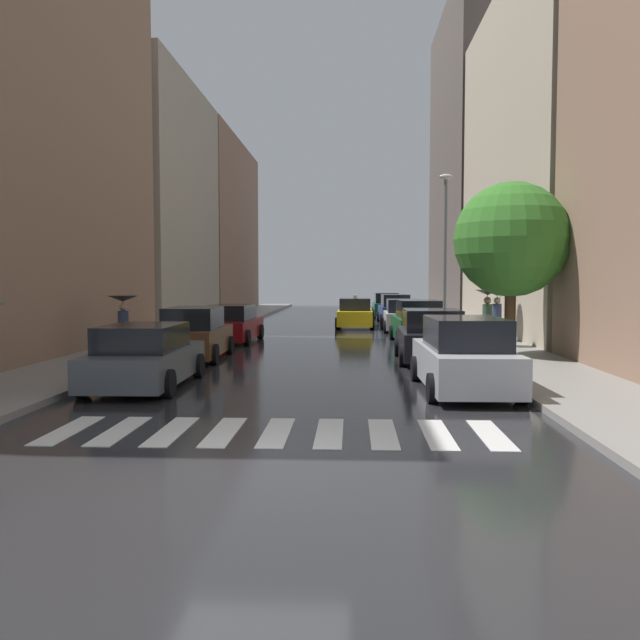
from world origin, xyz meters
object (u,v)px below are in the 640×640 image
parked_car_left_third (232,324)px  street_tree_right (511,240)px  parked_car_right_nearest (464,357)px  parked_car_right_fifth (395,310)px  parked_car_left_second (195,335)px  parked_car_right_sixth (386,306)px  taxi_midroad (355,314)px  pedestrian_far_side (123,311)px  pedestrian_near_tree (497,303)px  lamp_post_right (445,242)px  parked_car_left_nearest (145,357)px  parked_car_right_second (431,337)px  parked_car_right_third (418,323)px  pedestrian_foreground (487,306)px  parked_car_right_fourth (404,316)px

parked_car_left_third → street_tree_right: size_ratio=0.85×
parked_car_right_nearest → parked_car_right_fifth: 24.70m
parked_car_left_second → parked_car_right_sixth: (7.58, 24.96, 0.01)m
taxi_midroad → pedestrian_far_side: size_ratio=2.36×
parked_car_right_nearest → pedestrian_near_tree: (3.24, 11.38, 0.86)m
parked_car_right_fifth → pedestrian_far_side: pedestrian_far_side is taller
parked_car_right_nearest → lamp_post_right: size_ratio=0.65×
pedestrian_near_tree → parked_car_left_second: bearing=-134.8°
parked_car_left_nearest → street_tree_right: bearing=-59.9°
parked_car_left_third → parked_car_right_second: 9.89m
taxi_midroad → parked_car_left_second: bearing=161.1°
street_tree_right → lamp_post_right: lamp_post_right is taller
parked_car_right_third → parked_car_right_fifth: (-0.09, 12.85, -0.02)m
parked_car_right_sixth → pedestrian_far_side: size_ratio=2.38×
parked_car_left_nearest → pedestrian_foreground: bearing=-49.0°
parked_car_right_fourth → parked_car_right_fifth: size_ratio=0.99×
pedestrian_near_tree → pedestrian_far_side: (-13.59, -4.82, -0.12)m
parked_car_right_second → lamp_post_right: lamp_post_right is taller
parked_car_left_third → parked_car_right_third: (7.77, -0.18, 0.09)m
parked_car_left_third → pedestrian_foreground: 10.48m
parked_car_right_sixth → lamp_post_right: size_ratio=0.63×
parked_car_left_second → pedestrian_far_side: 2.77m
lamp_post_right → street_tree_right: bearing=-84.1°
parked_car_right_fifth → parked_car_right_nearest: bearing=178.3°
pedestrian_foreground → pedestrian_far_side: pedestrian_foreground is taller
parked_car_left_second → parked_car_right_third: bearing=-54.3°
parked_car_left_third → street_tree_right: street_tree_right is taller
parked_car_right_nearest → pedestrian_near_tree: size_ratio=2.32×
parked_car_left_nearest → street_tree_right: 12.30m
parked_car_left_nearest → parked_car_right_third: size_ratio=1.09×
parked_car_left_second → pedestrian_near_tree: 12.29m
parked_car_right_third → taxi_midroad: 9.14m
parked_car_right_fourth → lamp_post_right: (1.63, -2.93, 3.56)m
street_tree_right → parked_car_left_third: bearing=151.3°
parked_car_right_third → parked_car_right_nearest: bearing=177.5°
pedestrian_foreground → lamp_post_right: 6.46m
parked_car_left_third → parked_car_right_nearest: parked_car_right_nearest is taller
parked_car_right_third → pedestrian_near_tree: 3.27m
parked_car_right_second → pedestrian_near_tree: 6.67m
parked_car_left_second → taxi_midroad: taxi_midroad is taller
parked_car_right_fourth → pedestrian_foreground: (2.39, -8.75, 0.86)m
parked_car_right_third → pedestrian_far_side: size_ratio=2.24×
pedestrian_foreground → street_tree_right: size_ratio=0.37×
parked_car_right_third → taxi_midroad: (-2.53, 8.78, -0.06)m
taxi_midroad → pedestrian_foreground: (4.84, -11.32, 0.87)m
parked_car_right_second → taxi_midroad: (-2.33, 14.97, -0.02)m
taxi_midroad → pedestrian_near_tree: pedestrian_near_tree is taller
pedestrian_foreground → pedestrian_near_tree: (0.81, 2.07, 0.04)m
parked_car_left_third → pedestrian_foreground: pedestrian_foreground is taller
parked_car_left_nearest → parked_car_left_second: parked_car_left_second is taller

